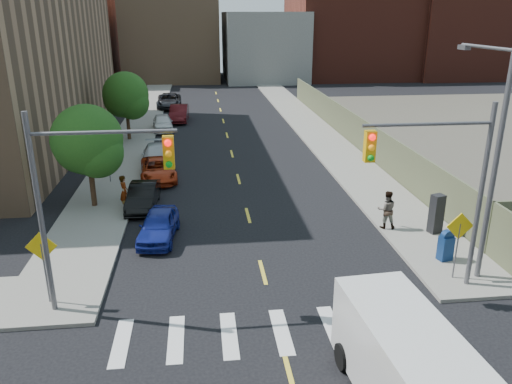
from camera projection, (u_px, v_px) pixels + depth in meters
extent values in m
cube|color=gray|center=(145.00, 115.00, 50.42)|extent=(3.50, 73.00, 0.15)
cube|color=gray|center=(296.00, 112.00, 52.08)|extent=(3.50, 73.00, 0.15)
cube|color=#5E6547|center=(351.00, 128.00, 39.26)|extent=(0.12, 44.00, 2.50)
cube|color=#592319|center=(62.00, 41.00, 73.54)|extent=(14.00, 18.00, 12.00)
cube|color=#8C6B4C|center=(172.00, 29.00, 76.62)|extent=(14.00, 16.00, 15.00)
cube|color=gray|center=(263.00, 46.00, 77.10)|extent=(12.00, 16.00, 10.00)
cube|color=#592319|center=(349.00, 25.00, 79.46)|extent=(18.00, 18.00, 16.00)
cube|color=#592319|center=(451.00, 19.00, 78.98)|extent=(14.00, 16.00, 18.00)
cylinder|color=#59595E|center=(41.00, 219.00, 16.09)|extent=(0.18, 0.18, 7.00)
cylinder|color=#59595E|center=(103.00, 132.00, 15.39)|extent=(4.50, 0.12, 0.12)
cube|color=#E5A50C|center=(169.00, 152.00, 15.83)|extent=(0.35, 0.30, 1.05)
cylinder|color=#59595E|center=(480.00, 200.00, 17.70)|extent=(0.18, 0.18, 7.00)
cylinder|color=#59595E|center=(428.00, 124.00, 16.51)|extent=(4.50, 0.12, 0.12)
cube|color=#E5A50C|center=(370.00, 146.00, 16.54)|extent=(0.35, 0.30, 1.05)
cylinder|color=#59595E|center=(495.00, 169.00, 17.91)|extent=(0.20, 0.20, 9.00)
cylinder|color=#59595E|center=(487.00, 47.00, 18.11)|extent=(0.12, 3.50, 0.12)
cube|color=#59595E|center=(464.00, 47.00, 19.64)|extent=(0.25, 0.60, 0.18)
cylinder|color=#59595E|center=(46.00, 275.00, 17.30)|extent=(0.06, 0.06, 2.40)
cube|color=yellow|center=(41.00, 246.00, 16.93)|extent=(1.06, 0.04, 1.06)
cylinder|color=#59595E|center=(456.00, 253.00, 18.91)|extent=(0.06, 0.06, 2.40)
cube|color=yellow|center=(460.00, 226.00, 18.54)|extent=(1.06, 0.04, 1.06)
cylinder|color=#59595E|center=(109.00, 165.00, 29.92)|extent=(0.06, 0.06, 2.40)
cube|color=yellow|center=(107.00, 147.00, 29.55)|extent=(1.06, 0.04, 1.06)
cylinder|color=#332114|center=(92.00, 184.00, 26.12)|extent=(0.28, 0.28, 2.64)
sphere|color=#174213|center=(87.00, 140.00, 25.31)|extent=(3.60, 3.60, 3.60)
sphere|color=#174213|center=(97.00, 152.00, 25.29)|extent=(2.64, 2.64, 2.64)
sphere|color=#174213|center=(82.00, 146.00, 25.79)|extent=(2.88, 2.88, 2.88)
cylinder|color=#332114|center=(128.00, 125.00, 40.15)|extent=(0.28, 0.28, 2.64)
sphere|color=#174213|center=(126.00, 95.00, 39.34)|extent=(3.60, 3.60, 3.60)
sphere|color=#174213|center=(132.00, 103.00, 39.32)|extent=(2.64, 2.64, 2.64)
sphere|color=#174213|center=(122.00, 99.00, 39.81)|extent=(2.88, 2.88, 2.88)
imported|color=navy|center=(158.00, 225.00, 22.69)|extent=(1.96, 4.03, 1.32)
imported|color=black|center=(143.00, 196.00, 26.34)|extent=(1.59, 4.05, 1.31)
imported|color=#A83010|center=(158.00, 169.00, 30.94)|extent=(2.57, 4.84, 1.30)
imported|color=#B6BABF|center=(156.00, 155.00, 33.85)|extent=(2.12, 4.76, 1.36)
imported|color=silver|center=(163.00, 123.00, 43.77)|extent=(2.11, 4.36, 1.44)
imported|color=#440D11|center=(179.00, 113.00, 47.63)|extent=(1.84, 4.78, 1.55)
imported|color=#222327|center=(169.00, 101.00, 54.45)|extent=(2.69, 5.62, 1.55)
cube|color=silver|center=(407.00, 366.00, 12.68)|extent=(2.46, 5.56, 2.30)
cube|color=black|center=(375.00, 310.00, 14.51)|extent=(2.01, 1.38, 0.94)
cylinder|color=black|center=(343.00, 357.00, 14.47)|extent=(0.35, 0.81, 0.79)
cylinder|color=black|center=(407.00, 349.00, 14.81)|extent=(0.35, 0.81, 0.79)
cube|color=navy|center=(445.00, 248.00, 20.48)|extent=(0.62, 0.52, 1.03)
cylinder|color=navy|center=(447.00, 236.00, 20.30)|extent=(0.57, 0.36, 0.53)
cube|color=black|center=(436.00, 214.00, 22.92)|extent=(0.66, 0.59, 1.85)
imported|color=gray|center=(124.00, 192.00, 25.76)|extent=(0.63, 0.77, 1.81)
imported|color=gray|center=(387.00, 210.00, 23.43)|extent=(0.99, 0.83, 1.84)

